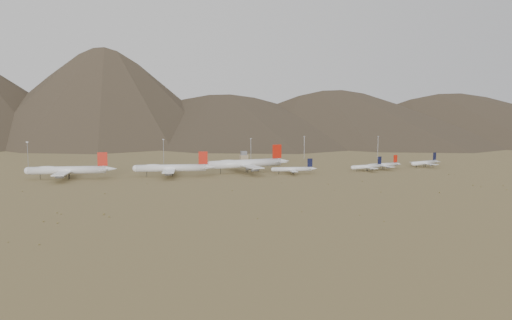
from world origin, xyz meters
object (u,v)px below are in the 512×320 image
object	(u,v)px
narrowbody_a	(293,169)
widebody_east	(246,163)
widebody_centre	(172,168)
control_tower	(244,158)
narrowbody_b	(368,167)
widebody_west	(68,170)

from	to	relation	value
narrowbody_a	widebody_east	bearing A→B (deg)	158.96
widebody_centre	narrowbody_a	bearing A→B (deg)	1.43
widebody_east	narrowbody_a	xyz separation A→B (m)	(37.06, -20.48, -3.91)
widebody_east	control_tower	bearing A→B (deg)	68.69
narrowbody_b	widebody_east	bearing A→B (deg)	159.50
narrowbody_a	narrowbody_b	xyz separation A→B (m)	(71.82, 2.74, -0.25)
widebody_east	control_tower	distance (m)	82.33
narrowbody_a	narrowbody_b	distance (m)	71.87
widebody_centre	narrowbody_b	size ratio (longest dim) A/B	1.82
widebody_west	control_tower	size ratio (longest dim) A/B	5.94
widebody_centre	widebody_east	size ratio (longest dim) A/B	0.86
narrowbody_a	control_tower	world-z (taller)	narrowbody_a
widebody_east	narrowbody_b	size ratio (longest dim) A/B	2.12
widebody_west	widebody_centre	bearing A→B (deg)	3.31
widebody_east	narrowbody_a	distance (m)	42.52
widebody_west	control_tower	xyz separation A→B (m)	(164.89, 83.07, -2.00)
widebody_west	widebody_east	world-z (taller)	widebody_east
widebody_centre	narrowbody_a	world-z (taller)	widebody_centre
control_tower	widebody_east	bearing A→B (deg)	-102.27
widebody_west	widebody_centre	distance (m)	81.87
widebody_centre	narrowbody_b	xyz separation A→B (m)	(174.57, -10.15, -2.99)
narrowbody_b	control_tower	size ratio (longest dim) A/B	3.15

